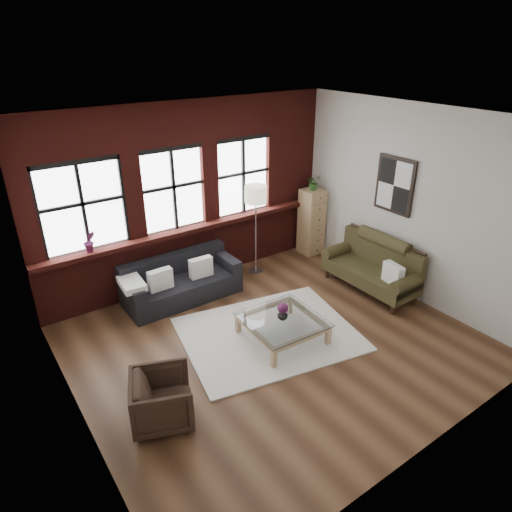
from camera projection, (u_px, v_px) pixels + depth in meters
floor at (274, 342)px, 6.77m from camera, size 5.50×5.50×0.00m
ceiling at (278, 120)px, 5.37m from camera, size 5.50×5.50×0.00m
wall_back at (188, 195)px, 7.91m from camera, size 5.50×0.00×5.50m
wall_front at (439, 334)px, 4.23m from camera, size 5.50×0.00×5.50m
wall_left at (61, 308)px, 4.64m from camera, size 0.00×5.00×5.00m
wall_right at (409, 204)px, 7.49m from camera, size 0.00×5.00×5.00m
brick_backwall at (190, 196)px, 7.86m from camera, size 5.50×0.12×3.20m
sill_ledge at (194, 228)px, 8.04m from camera, size 5.50×0.30×0.08m
window_left at (83, 208)px, 6.87m from camera, size 1.38×0.10×1.50m
window_mid at (173, 191)px, 7.65m from camera, size 1.38×0.10×1.50m
window_right at (243, 177)px, 8.37m from camera, size 1.38×0.10×1.50m
wall_poster at (395, 185)px, 7.59m from camera, size 0.05×0.74×0.94m
shag_rug at (269, 334)px, 6.92m from camera, size 2.88×2.45×0.03m
dark_sofa at (182, 280)px, 7.74m from camera, size 1.96×0.79×0.71m
pillow_a at (160, 280)px, 7.36m from camera, size 0.40×0.14×0.34m
pillow_b at (201, 267)px, 7.75m from camera, size 0.40×0.15×0.34m
vintage_settee at (370, 266)px, 7.94m from camera, size 0.79×1.78×0.95m
pillow_settee at (393, 274)px, 7.45m from camera, size 0.20×0.40×0.34m
armchair at (162, 399)px, 5.26m from camera, size 0.90×0.89×0.64m
coffee_table at (282, 329)px, 6.76m from camera, size 1.13×1.13×0.36m
vase at (283, 315)px, 6.64m from camera, size 0.18×0.18×0.16m
flowers at (283, 308)px, 6.59m from camera, size 0.16×0.16×0.16m
drawer_chest at (311, 222)px, 9.29m from camera, size 0.42×0.42×1.35m
potted_plant_top at (314, 182)px, 8.92m from camera, size 0.29×0.25×0.32m
floor_lamp at (256, 227)px, 8.37m from camera, size 0.40×0.40×1.85m
sill_plant at (90, 241)px, 6.99m from camera, size 0.19×0.16×0.34m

